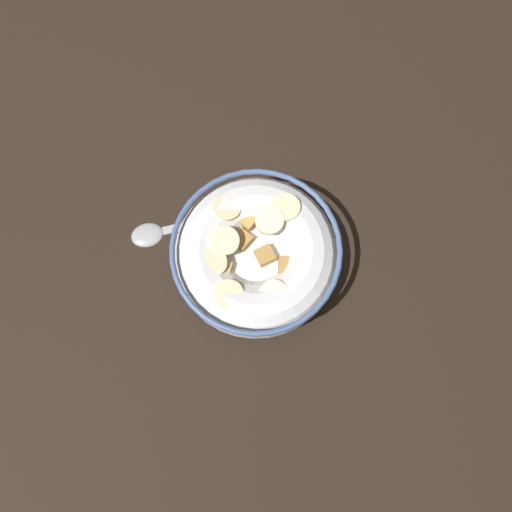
% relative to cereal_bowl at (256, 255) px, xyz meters
% --- Properties ---
extents(ground_plane, '(1.36, 1.36, 0.02)m').
position_rel_cereal_bowl_xyz_m(ground_plane, '(-0.00, 0.00, -0.04)').
color(ground_plane, black).
extents(cereal_bowl, '(0.18, 0.18, 0.07)m').
position_rel_cereal_bowl_xyz_m(cereal_bowl, '(0.00, 0.00, 0.00)').
color(cereal_bowl, white).
rests_on(cereal_bowl, ground_plane).
extents(spoon, '(0.12, 0.10, 0.01)m').
position_rel_cereal_bowl_xyz_m(spoon, '(0.12, 0.01, -0.03)').
color(spoon, '#A5A5AD').
rests_on(spoon, ground_plane).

